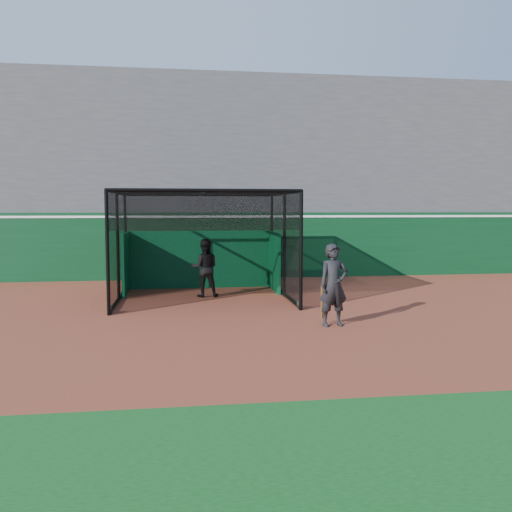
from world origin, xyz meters
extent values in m
plane|color=brown|center=(0.00, 0.00, 0.00)|extent=(120.00, 120.00, 0.00)
cube|color=#0A3719|center=(0.00, 8.50, 1.25)|extent=(50.00, 0.45, 2.50)
cube|color=white|center=(0.00, 8.50, 2.35)|extent=(50.00, 0.50, 0.08)
cube|color=#4C4C4F|center=(0.00, 12.38, 3.88)|extent=(50.00, 7.85, 7.75)
cube|color=#4C4C4F|center=(0.00, 15.80, 8.35)|extent=(50.00, 0.30, 1.20)
cube|color=#064523|center=(-0.53, 5.99, 0.95)|extent=(4.76, 0.10, 1.90)
cylinder|color=black|center=(-2.97, 1.78, 0.11)|extent=(0.08, 0.22, 0.22)
cylinder|color=black|center=(1.91, 1.78, 0.11)|extent=(0.08, 0.22, 0.22)
cylinder|color=black|center=(-2.97, 5.91, 0.11)|extent=(0.08, 0.22, 0.22)
cylinder|color=black|center=(1.91, 5.91, 0.11)|extent=(0.08, 0.22, 0.22)
imported|color=black|center=(-0.47, 4.14, 0.87)|extent=(0.86, 0.68, 1.74)
imported|color=black|center=(2.22, -0.38, 0.93)|extent=(0.74, 0.54, 1.86)
cylinder|color=#593819|center=(1.97, -0.33, 0.55)|extent=(0.14, 0.32, 0.82)
camera|label=1|loc=(-1.18, -12.08, 2.64)|focal=38.00mm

